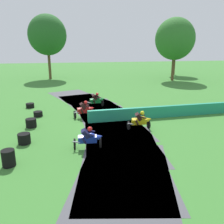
# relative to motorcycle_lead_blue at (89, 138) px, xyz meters

# --- Properties ---
(ground_plane) EXTENTS (120.00, 120.00, 0.00)m
(ground_plane) POSITION_rel_motorcycle_lead_blue_xyz_m (2.01, 4.55, -0.64)
(ground_plane) COLOR #38752D
(track_asphalt) EXTENTS (7.76, 26.73, 0.01)m
(track_asphalt) POSITION_rel_motorcycle_lead_blue_xyz_m (1.35, 4.52, -0.64)
(track_asphalt) COLOR #47474C
(track_asphalt) RESTS_ON ground
(safety_barrier) EXTENTS (14.65, 0.96, 0.90)m
(safety_barrier) POSITION_rel_motorcycle_lead_blue_xyz_m (7.65, 4.80, -0.19)
(safety_barrier) COLOR #1E8466
(safety_barrier) RESTS_ON ground
(motorcycle_lead_blue) EXTENTS (1.70, 0.87, 1.43)m
(motorcycle_lead_blue) POSITION_rel_motorcycle_lead_blue_xyz_m (0.00, 0.00, 0.00)
(motorcycle_lead_blue) COLOR black
(motorcycle_lead_blue) RESTS_ON ground
(motorcycle_chase_yellow) EXTENTS (1.68, 0.83, 1.43)m
(motorcycle_chase_yellow) POSITION_rel_motorcycle_lead_blue_xyz_m (3.65, 2.42, -0.00)
(motorcycle_chase_yellow) COLOR black
(motorcycle_chase_yellow) RESTS_ON ground
(motorcycle_trailing_red) EXTENTS (1.70, 0.98, 1.43)m
(motorcycle_trailing_red) POSITION_rel_motorcycle_lead_blue_xyz_m (0.23, 5.80, 0.01)
(motorcycle_trailing_red) COLOR black
(motorcycle_trailing_red) RESTS_ON ground
(motorcycle_fourth_green) EXTENTS (1.70, 0.99, 1.43)m
(motorcycle_fourth_green) POSITION_rel_motorcycle_lead_blue_xyz_m (1.49, 8.79, 0.01)
(motorcycle_fourth_green) COLOR black
(motorcycle_fourth_green) RESTS_ON ground
(tire_stack_near) EXTENTS (0.61, 0.61, 0.80)m
(tire_stack_near) POSITION_rel_motorcycle_lead_blue_xyz_m (-3.87, -1.15, -0.24)
(tire_stack_near) COLOR black
(tire_stack_near) RESTS_ON ground
(tire_stack_mid_a) EXTENTS (0.71, 0.71, 0.60)m
(tire_stack_mid_a) POSITION_rel_motorcycle_lead_blue_xyz_m (-3.59, 1.44, -0.34)
(tire_stack_mid_a) COLOR black
(tire_stack_mid_a) RESTS_ON ground
(tire_stack_mid_b) EXTENTS (0.71, 0.71, 0.60)m
(tire_stack_mid_b) POSITION_rel_motorcycle_lead_blue_xyz_m (-3.59, 4.27, -0.34)
(tire_stack_mid_b) COLOR black
(tire_stack_mid_b) RESTS_ON ground
(tire_stack_far) EXTENTS (0.69, 0.69, 0.40)m
(tire_stack_far) POSITION_rel_motorcycle_lead_blue_xyz_m (-3.40, 6.82, -0.44)
(tire_stack_far) COLOR black
(tire_stack_far) RESTS_ON ground
(tire_stack_extra_a) EXTENTS (0.72, 0.72, 0.40)m
(tire_stack_extra_a) POSITION_rel_motorcycle_lead_blue_xyz_m (-4.41, 9.72, -0.44)
(tire_stack_extra_a) COLOR black
(tire_stack_extra_a) RESTS_ON ground
(tree_far_left) EXTENTS (6.02, 6.02, 10.12)m
(tree_far_left) POSITION_rel_motorcycle_lead_blue_xyz_m (-3.74, 28.54, 6.30)
(tree_far_left) COLOR brown
(tree_far_left) RESTS_ON ground
(tree_far_right) EXTENTS (5.97, 5.97, 9.44)m
(tree_far_right) POSITION_rel_motorcycle_lead_blue_xyz_m (15.38, 22.97, 5.66)
(tree_far_right) COLOR brown
(tree_far_right) RESTS_ON ground
(tree_mid_rise) EXTENTS (4.51, 4.51, 9.11)m
(tree_mid_rise) POSITION_rel_motorcycle_lead_blue_xyz_m (18.74, 29.77, 6.06)
(tree_mid_rise) COLOR brown
(tree_mid_rise) RESTS_ON ground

